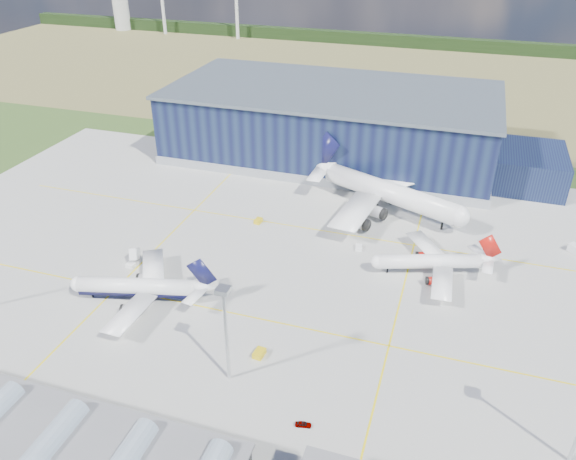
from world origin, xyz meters
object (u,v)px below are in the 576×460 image
(hangar, at_px, (339,126))
(airliner_red, at_px, (431,255))
(car_a, at_px, (303,424))
(airliner_widebody, at_px, (391,183))
(gse_tug_c, at_px, (258,221))
(airliner_navy, at_px, (136,279))
(gse_tug_b, at_px, (259,353))
(gse_cart_a, at_px, (359,248))
(airstair, at_px, (135,257))
(light_mast_center, at_px, (225,320))

(hangar, distance_m, airliner_red, 84.49)
(car_a, bearing_deg, airliner_widebody, -12.59)
(gse_tug_c, height_order, car_a, gse_tug_c)
(airliner_widebody, bearing_deg, airliner_navy, -104.27)
(airliner_navy, distance_m, airliner_red, 75.42)
(hangar, xyz_separation_m, gse_tug_c, (-10.31, -61.15, -10.96))
(hangar, relative_size, gse_tug_b, 46.82)
(gse_cart_a, distance_m, airstair, 62.50)
(gse_tug_b, bearing_deg, airliner_red, 59.62)
(light_mast_center, distance_m, airliner_navy, 37.93)
(gse_cart_a, relative_size, airstair, 0.54)
(car_a, bearing_deg, gse_tug_c, 14.98)
(airliner_red, relative_size, gse_tug_c, 11.63)
(airstair, bearing_deg, gse_tug_b, -50.91)
(airliner_red, xyz_separation_m, airstair, (-77.19, -19.34, -4.07))
(hangar, xyz_separation_m, gse_cart_a, (22.41, -66.86, -11.03))
(airliner_navy, xyz_separation_m, gse_cart_a, (47.28, 39.95, -5.53))
(light_mast_center, xyz_separation_m, gse_tug_b, (3.60, 8.16, -14.76))
(airliner_navy, xyz_separation_m, airliner_widebody, (51.58, 66.26, 3.68))
(light_mast_center, distance_m, airstair, 54.91)
(light_mast_center, bearing_deg, gse_cart_a, 75.28)
(airliner_navy, distance_m, gse_tug_b, 37.39)
(airliner_widebody, height_order, gse_tug_b, airliner_widebody)
(light_mast_center, relative_size, airliner_red, 0.66)
(hangar, bearing_deg, airliner_widebody, -56.62)
(hangar, relative_size, gse_tug_c, 48.38)
(gse_tug_c, bearing_deg, airliner_widebody, 33.08)
(airliner_navy, height_order, airstair, airliner_navy)
(light_mast_center, relative_size, airliner_widebody, 0.38)
(hangar, distance_m, car_a, 134.87)
(hangar, distance_m, airliner_navy, 109.80)
(light_mast_center, distance_m, gse_cart_a, 61.72)
(airliner_red, relative_size, airstair, 6.93)
(gse_tug_b, height_order, gse_tug_c, gse_tug_b)
(light_mast_center, height_order, car_a, light_mast_center)
(light_mast_center, relative_size, gse_tug_c, 7.67)
(hangar, distance_m, gse_tug_b, 117.65)
(light_mast_center, xyz_separation_m, gse_tug_c, (-17.50, 63.65, -14.78))
(gse_tug_b, relative_size, gse_cart_a, 1.15)
(light_mast_center, relative_size, airliner_navy, 0.61)
(hangar, relative_size, airstair, 28.83)
(airliner_red, height_order, airliner_widebody, airliner_widebody)
(gse_tug_b, height_order, car_a, gse_tug_b)
(airliner_widebody, xyz_separation_m, gse_cart_a, (-4.30, -26.31, -9.21))
(hangar, xyz_separation_m, car_a, (25.35, -132.00, -11.09))
(hangar, bearing_deg, light_mast_center, -86.70)
(light_mast_center, relative_size, gse_cart_a, 8.55)
(gse_tug_b, xyz_separation_m, airstair, (-45.52, 24.50, 0.94))
(airliner_widebody, distance_m, gse_cart_a, 28.21)
(hangar, relative_size, airliner_red, 4.16)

